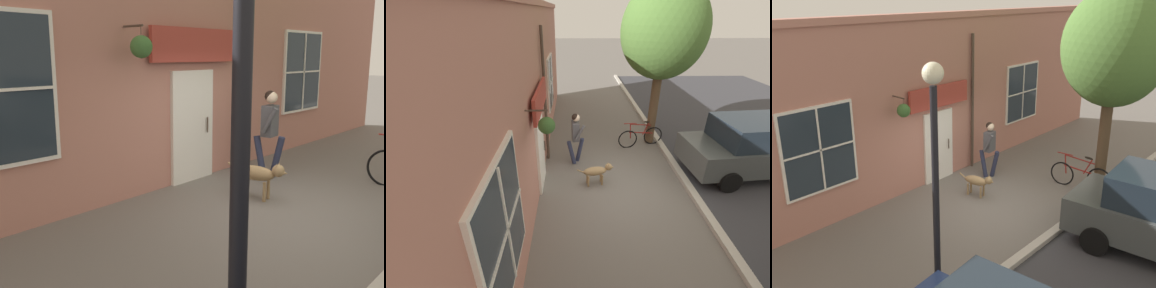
# 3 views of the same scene
# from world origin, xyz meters

# --- Properties ---
(ground_plane) EXTENTS (90.00, 90.00, 0.00)m
(ground_plane) POSITION_xyz_m (0.00, 0.00, 0.00)
(ground_plane) COLOR #66605B
(storefront_facade) EXTENTS (0.95, 18.00, 4.77)m
(storefront_facade) POSITION_xyz_m (-2.34, 0.02, 2.39)
(storefront_facade) COLOR #B27566
(storefront_facade) RESTS_ON ground_plane
(pedestrian_walking) EXTENTS (0.58, 0.55, 1.72)m
(pedestrian_walking) POSITION_xyz_m (-1.19, 1.40, 1.03)
(pedestrian_walking) COLOR #282D47
(pedestrian_walking) RESTS_ON ground_plane
(dog_on_leash) EXTENTS (1.07, 0.38, 0.67)m
(dog_on_leash) POSITION_xyz_m (-0.59, 0.18, 0.44)
(dog_on_leash) COLOR #997A51
(dog_on_leash) RESTS_ON ground_plane
(street_tree_by_curb) EXTENTS (2.76, 2.48, 5.45)m
(street_tree_by_curb) POSITION_xyz_m (1.66, 2.81, 3.84)
(street_tree_by_curb) COLOR brown
(street_tree_by_curb) RESTS_ON ground_plane
(leaning_bicycle) EXTENTS (1.71, 0.40, 1.00)m
(leaning_bicycle) POSITION_xyz_m (1.21, 2.54, 0.38)
(leaning_bicycle) COLOR black
(leaning_bicycle) RESTS_ON ground_plane
(street_lamp) EXTENTS (0.32, 0.32, 4.36)m
(street_lamp) POSITION_xyz_m (1.88, -3.76, 2.89)
(street_lamp) COLOR black
(street_lamp) RESTS_ON ground_plane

